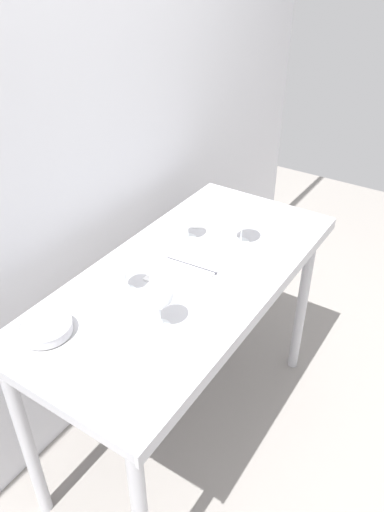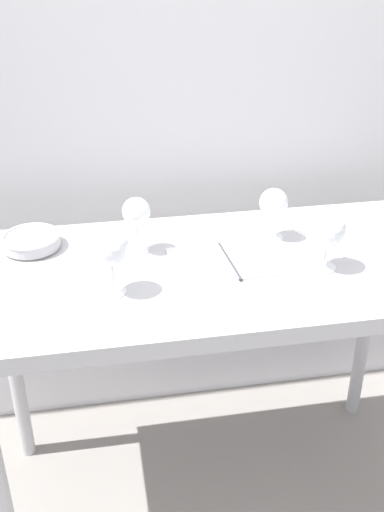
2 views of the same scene
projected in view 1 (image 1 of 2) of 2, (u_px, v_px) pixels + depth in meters
ground_plane at (187, 426)px, 2.33m from camera, size 6.00×6.00×0.00m
back_wall at (75, 143)px, 1.83m from camera, size 3.80×0.04×2.60m
steel_counter at (187, 295)px, 1.89m from camera, size 1.40×0.65×0.90m
wine_glass_near_left at (159, 295)px, 1.51m from camera, size 0.09×0.09×0.18m
wine_glass_near_right at (242, 217)px, 1.93m from camera, size 0.10×0.10×0.17m
wine_glass_far_right at (187, 215)px, 1.96m from camera, size 0.09×0.09×0.16m
wine_glass_far_left at (124, 262)px, 1.67m from camera, size 0.08×0.08×0.17m
open_notebook at (191, 266)px, 1.86m from camera, size 0.34×0.24×0.01m
tasting_sheet_upper at (214, 219)px, 2.16m from camera, size 0.27×0.30×0.00m
tasting_bowl at (45, 327)px, 1.55m from camera, size 0.17×0.17×0.04m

